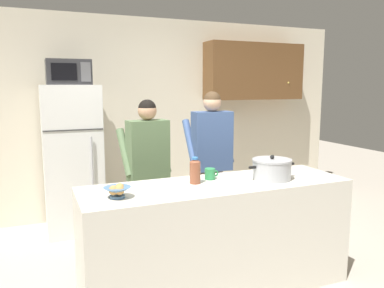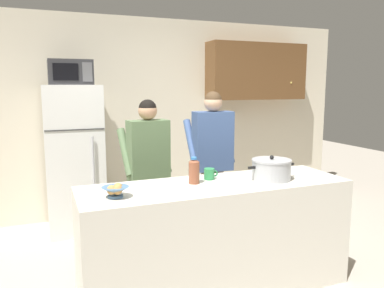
{
  "view_description": "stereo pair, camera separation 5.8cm",
  "coord_description": "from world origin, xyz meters",
  "px_view_note": "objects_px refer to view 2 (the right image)",
  "views": [
    {
      "loc": [
        -1.36,
        -2.73,
        1.72
      ],
      "look_at": [
        0.0,
        0.55,
        1.17
      ],
      "focal_mm": 35.61,
      "sensor_mm": 36.0,
      "label": 1
    },
    {
      "loc": [
        -1.31,
        -2.75,
        1.72
      ],
      "look_at": [
        0.0,
        0.55,
        1.17
      ],
      "focal_mm": 35.61,
      "sensor_mm": 36.0,
      "label": 2
    }
  ],
  "objects_px": {
    "person_by_sink": "(212,149)",
    "coffee_mug": "(209,174)",
    "bread_bowl": "(116,191)",
    "cooking_pot": "(271,169)",
    "bottle_near_edge": "(194,171)",
    "refrigerator": "(74,159)",
    "microwave": "(70,72)",
    "person_near_pot": "(148,160)"
  },
  "relations": [
    {
      "from": "cooking_pot",
      "to": "bottle_near_edge",
      "type": "bearing_deg",
      "value": 169.79
    },
    {
      "from": "refrigerator",
      "to": "coffee_mug",
      "type": "height_order",
      "value": "refrigerator"
    },
    {
      "from": "microwave",
      "to": "bottle_near_edge",
      "type": "xyz_separation_m",
      "value": [
        0.81,
        -1.76,
        -0.84
      ]
    },
    {
      "from": "person_near_pot",
      "to": "bread_bowl",
      "type": "bearing_deg",
      "value": -117.09
    },
    {
      "from": "person_by_sink",
      "to": "bread_bowl",
      "type": "distance_m",
      "value": 1.63
    },
    {
      "from": "microwave",
      "to": "coffee_mug",
      "type": "distance_m",
      "value": 2.14
    },
    {
      "from": "microwave",
      "to": "bread_bowl",
      "type": "height_order",
      "value": "microwave"
    },
    {
      "from": "microwave",
      "to": "person_near_pot",
      "type": "distance_m",
      "value": 1.43
    },
    {
      "from": "refrigerator",
      "to": "bread_bowl",
      "type": "xyz_separation_m",
      "value": [
        0.13,
        -1.95,
        0.11
      ]
    },
    {
      "from": "bottle_near_edge",
      "to": "coffee_mug",
      "type": "bearing_deg",
      "value": 24.73
    },
    {
      "from": "microwave",
      "to": "person_by_sink",
      "type": "xyz_separation_m",
      "value": [
        1.38,
        -0.87,
        -0.83
      ]
    },
    {
      "from": "person_by_sink",
      "to": "bottle_near_edge",
      "type": "height_order",
      "value": "person_by_sink"
    },
    {
      "from": "microwave",
      "to": "bottle_near_edge",
      "type": "height_order",
      "value": "microwave"
    },
    {
      "from": "person_near_pot",
      "to": "coffee_mug",
      "type": "height_order",
      "value": "person_near_pot"
    },
    {
      "from": "microwave",
      "to": "bottle_near_edge",
      "type": "relative_size",
      "value": 2.18
    },
    {
      "from": "person_by_sink",
      "to": "cooking_pot",
      "type": "xyz_separation_m",
      "value": [
        0.09,
        -1.0,
        -0.03
      ]
    },
    {
      "from": "bottle_near_edge",
      "to": "refrigerator",
      "type": "bearing_deg",
      "value": 114.37
    },
    {
      "from": "cooking_pot",
      "to": "bread_bowl",
      "type": "relative_size",
      "value": 2.27
    },
    {
      "from": "bread_bowl",
      "to": "bottle_near_edge",
      "type": "xyz_separation_m",
      "value": [
        0.67,
        0.17,
        0.06
      ]
    },
    {
      "from": "refrigerator",
      "to": "bottle_near_edge",
      "type": "xyz_separation_m",
      "value": [
        0.81,
        -1.78,
        0.16
      ]
    },
    {
      "from": "coffee_mug",
      "to": "bread_bowl",
      "type": "relative_size",
      "value": 0.67
    },
    {
      "from": "refrigerator",
      "to": "coffee_mug",
      "type": "bearing_deg",
      "value": -60.12
    },
    {
      "from": "refrigerator",
      "to": "person_near_pot",
      "type": "bearing_deg",
      "value": -55.86
    },
    {
      "from": "bread_bowl",
      "to": "refrigerator",
      "type": "bearing_deg",
      "value": 93.87
    },
    {
      "from": "cooking_pot",
      "to": "coffee_mug",
      "type": "distance_m",
      "value": 0.53
    },
    {
      "from": "person_by_sink",
      "to": "bottle_near_edge",
      "type": "bearing_deg",
      "value": -122.84
    },
    {
      "from": "microwave",
      "to": "bread_bowl",
      "type": "distance_m",
      "value": 2.13
    },
    {
      "from": "cooking_pot",
      "to": "bottle_near_edge",
      "type": "xyz_separation_m",
      "value": [
        -0.66,
        0.12,
        0.02
      ]
    },
    {
      "from": "person_near_pot",
      "to": "person_by_sink",
      "type": "distance_m",
      "value": 0.74
    },
    {
      "from": "person_by_sink",
      "to": "person_near_pot",
      "type": "bearing_deg",
      "value": -175.8
    },
    {
      "from": "cooking_pot",
      "to": "bottle_near_edge",
      "type": "height_order",
      "value": "bottle_near_edge"
    },
    {
      "from": "person_near_pot",
      "to": "person_by_sink",
      "type": "relative_size",
      "value": 0.96
    },
    {
      "from": "refrigerator",
      "to": "coffee_mug",
      "type": "xyz_separation_m",
      "value": [
        0.98,
        -1.7,
        0.11
      ]
    },
    {
      "from": "refrigerator",
      "to": "person_near_pot",
      "type": "height_order",
      "value": "refrigerator"
    },
    {
      "from": "microwave",
      "to": "person_near_pot",
      "type": "relative_size",
      "value": 0.3
    },
    {
      "from": "person_near_pot",
      "to": "cooking_pot",
      "type": "distance_m",
      "value": 1.26
    },
    {
      "from": "person_by_sink",
      "to": "cooking_pot",
      "type": "relative_size",
      "value": 3.71
    },
    {
      "from": "coffee_mug",
      "to": "refrigerator",
      "type": "bearing_deg",
      "value": 119.88
    },
    {
      "from": "bottle_near_edge",
      "to": "cooking_pot",
      "type": "bearing_deg",
      "value": -10.21
    },
    {
      "from": "person_by_sink",
      "to": "coffee_mug",
      "type": "bearing_deg",
      "value": -116.41
    },
    {
      "from": "person_by_sink",
      "to": "bread_bowl",
      "type": "xyz_separation_m",
      "value": [
        -1.25,
        -1.05,
        -0.06
      ]
    },
    {
      "from": "bread_bowl",
      "to": "coffee_mug",
      "type": "bearing_deg",
      "value": 16.23
    }
  ]
}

